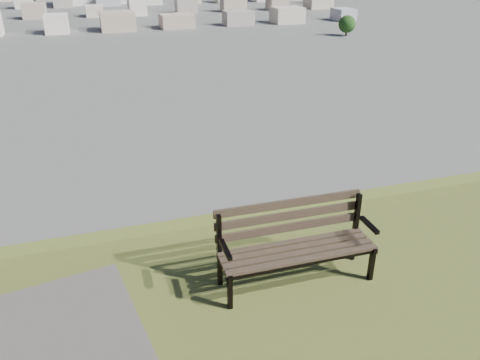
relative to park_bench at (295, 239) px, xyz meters
name	(u,v)px	position (x,y,z in m)	size (l,w,h in m)	color
park_bench	(295,239)	(0.00, 0.00, 0.00)	(1.66, 0.55, 0.87)	#473B29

